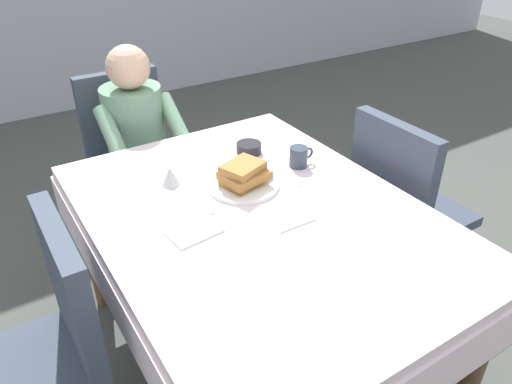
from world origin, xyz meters
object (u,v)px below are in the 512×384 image
(diner_person, at_px, (138,135))
(breakfast_stack, at_px, (244,174))
(chair_left_side, at_px, (48,344))
(plate_breakfast, at_px, (243,185))
(chair_right_side, at_px, (402,201))
(knife_right_of_plate, at_px, (286,175))
(spoon_near_edge, at_px, (298,225))
(chair_diner, at_px, (131,148))
(cup_coffee, at_px, (299,157))
(fork_left_of_plate, at_px, (202,202))
(syrup_pitcher, at_px, (170,176))
(bowl_butter, at_px, (249,148))
(dining_table_main, at_px, (259,233))

(diner_person, bearing_deg, breakfast_stack, 98.63)
(chair_left_side, relative_size, plate_breakfast, 3.32)
(chair_right_side, distance_m, plate_breakfast, 0.78)
(knife_right_of_plate, height_order, spoon_near_edge, same)
(chair_diner, height_order, plate_breakfast, chair_diner)
(breakfast_stack, relative_size, cup_coffee, 1.94)
(chair_left_side, height_order, fork_left_of_plate, chair_left_side)
(cup_coffee, xyz_separation_m, fork_left_of_plate, (-0.47, -0.04, -0.04))
(chair_left_side, distance_m, cup_coffee, 1.15)
(chair_diner, bearing_deg, knife_right_of_plate, 107.51)
(chair_diner, height_order, syrup_pitcher, chair_diner)
(chair_right_side, distance_m, bowl_butter, 0.73)
(diner_person, bearing_deg, chair_left_side, 55.63)
(dining_table_main, bearing_deg, diner_person, 94.35)
(chair_diner, xyz_separation_m, plate_breakfast, (0.13, -0.98, 0.22))
(syrup_pitcher, distance_m, fork_left_of_plate, 0.19)
(chair_left_side, bearing_deg, diner_person, -34.37)
(syrup_pitcher, height_order, spoon_near_edge, syrup_pitcher)
(chair_left_side, xyz_separation_m, plate_breakfast, (0.82, 0.19, 0.22))
(diner_person, height_order, chair_left_side, diner_person)
(plate_breakfast, xyz_separation_m, breakfast_stack, (0.00, -0.01, 0.05))
(dining_table_main, relative_size, bowl_butter, 13.85)
(chair_diner, relative_size, bowl_butter, 8.45)
(chair_right_side, xyz_separation_m, plate_breakfast, (-0.72, 0.19, 0.22))
(chair_diner, bearing_deg, syrup_pitcher, 82.64)
(bowl_butter, relative_size, syrup_pitcher, 1.37)
(bowl_butter, bearing_deg, spoon_near_edge, -105.07)
(chair_right_side, distance_m, knife_right_of_plate, 0.60)
(knife_right_of_plate, bearing_deg, dining_table_main, 127.92)
(diner_person, height_order, knife_right_of_plate, diner_person)
(syrup_pitcher, bearing_deg, knife_right_of_plate, -23.71)
(syrup_pitcher, bearing_deg, breakfast_stack, -36.82)
(syrup_pitcher, bearing_deg, chair_diner, 82.64)
(dining_table_main, height_order, fork_left_of_plate, fork_left_of_plate)
(dining_table_main, xyz_separation_m, plate_breakfast, (0.05, 0.19, 0.10))
(dining_table_main, relative_size, diner_person, 1.36)
(chair_left_side, bearing_deg, syrup_pitcher, -58.99)
(chair_left_side, bearing_deg, bowl_butter, -66.81)
(chair_diner, xyz_separation_m, bowl_butter, (0.30, -0.74, 0.23))
(diner_person, height_order, syrup_pitcher, diner_person)
(dining_table_main, xyz_separation_m, fork_left_of_plate, (-0.14, 0.17, 0.09))
(cup_coffee, bearing_deg, diner_person, 116.97)
(plate_breakfast, xyz_separation_m, bowl_butter, (0.17, 0.24, 0.01))
(dining_table_main, xyz_separation_m, spoon_near_edge, (0.07, -0.14, 0.09))
(plate_breakfast, distance_m, breakfast_stack, 0.05)
(plate_breakfast, xyz_separation_m, spoon_near_edge, (0.02, -0.33, -0.01))
(cup_coffee, bearing_deg, chair_left_side, -169.29)
(dining_table_main, height_order, bowl_butter, bowl_butter)
(plate_breakfast, bearing_deg, knife_right_of_plate, -6.01)
(dining_table_main, distance_m, chair_right_side, 0.78)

